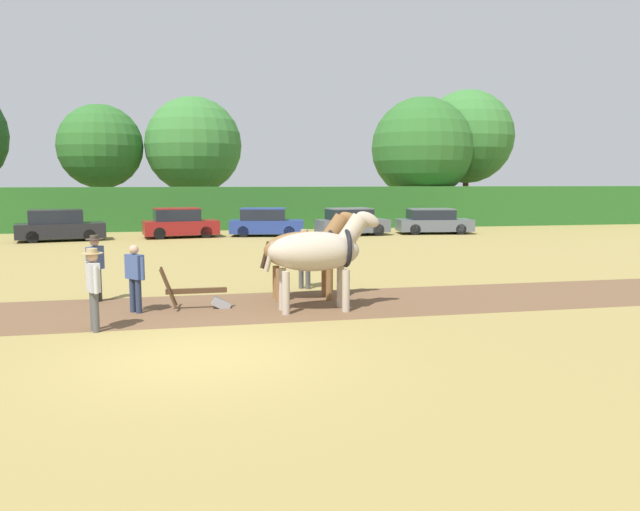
{
  "coord_description": "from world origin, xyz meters",
  "views": [
    {
      "loc": [
        0.03,
        -10.89,
        3.08
      ],
      "look_at": [
        3.17,
        5.11,
        1.1
      ],
      "focal_mm": 35.0,
      "sensor_mm": 36.0,
      "label": 1
    }
  ],
  "objects_px": {
    "tree_right": "(467,137)",
    "parked_car_center": "(351,222)",
    "draft_horse_lead_left": "(318,251)",
    "tree_center_left": "(100,147)",
    "draft_horse_lead_right": "(307,250)",
    "parked_car_center_left": "(266,223)",
    "tree_center_right": "(422,148)",
    "farmer_onlooker_left": "(93,283)",
    "parked_car_far_left": "(59,226)",
    "tree_center": "(193,145)",
    "plow": "(202,296)",
    "farmer_at_plow": "(135,274)",
    "parked_car_left": "(180,223)",
    "parked_car_center_right": "(433,222)",
    "farmer_onlooker_right": "(95,263)",
    "farmer_beside_team": "(304,254)"
  },
  "relations": [
    {
      "from": "tree_right",
      "to": "parked_car_center",
      "type": "relative_size",
      "value": 2.4
    },
    {
      "from": "parked_car_left",
      "to": "plow",
      "type": "bearing_deg",
      "value": -96.24
    },
    {
      "from": "draft_horse_lead_left",
      "to": "parked_car_center",
      "type": "bearing_deg",
      "value": 72.93
    },
    {
      "from": "plow",
      "to": "tree_center",
      "type": "bearing_deg",
      "value": 89.57
    },
    {
      "from": "draft_horse_lead_left",
      "to": "parked_car_far_left",
      "type": "xyz_separation_m",
      "value": [
        -9.68,
        19.29,
        -0.66
      ]
    },
    {
      "from": "tree_center_left",
      "to": "draft_horse_lead_right",
      "type": "height_order",
      "value": "tree_center_left"
    },
    {
      "from": "tree_center_left",
      "to": "parked_car_far_left",
      "type": "distance_m",
      "value": 11.46
    },
    {
      "from": "parked_car_center_right",
      "to": "tree_center",
      "type": "bearing_deg",
      "value": 148.96
    },
    {
      "from": "parked_car_center_left",
      "to": "tree_center_right",
      "type": "bearing_deg",
      "value": 44.42
    },
    {
      "from": "tree_right",
      "to": "farmer_onlooker_left",
      "type": "distance_m",
      "value": 39.86
    },
    {
      "from": "farmer_at_plow",
      "to": "parked_car_center_left",
      "type": "relative_size",
      "value": 0.38
    },
    {
      "from": "farmer_beside_team",
      "to": "draft_horse_lead_right",
      "type": "bearing_deg",
      "value": -151.26
    },
    {
      "from": "tree_right",
      "to": "parked_car_left",
      "type": "xyz_separation_m",
      "value": [
        -21.44,
        -11.23,
        -5.62
      ]
    },
    {
      "from": "tree_center_left",
      "to": "draft_horse_lead_right",
      "type": "xyz_separation_m",
      "value": [
        9.01,
        -28.31,
        -3.99
      ]
    },
    {
      "from": "tree_center",
      "to": "parked_car_center_right",
      "type": "relative_size",
      "value": 1.98
    },
    {
      "from": "tree_center",
      "to": "farmer_onlooker_left",
      "type": "bearing_deg",
      "value": -93.56
    },
    {
      "from": "plow",
      "to": "parked_car_left",
      "type": "relative_size",
      "value": 0.4
    },
    {
      "from": "parked_car_center_left",
      "to": "parked_car_center",
      "type": "bearing_deg",
      "value": 2.66
    },
    {
      "from": "farmer_onlooker_left",
      "to": "parked_car_far_left",
      "type": "xyz_separation_m",
      "value": [
        -4.8,
        20.41,
        -0.25
      ]
    },
    {
      "from": "farmer_at_plow",
      "to": "tree_center_left",
      "type": "bearing_deg",
      "value": 55.72
    },
    {
      "from": "farmer_at_plow",
      "to": "parked_car_left",
      "type": "height_order",
      "value": "same"
    },
    {
      "from": "tree_center",
      "to": "plow",
      "type": "relative_size",
      "value": 5.24
    },
    {
      "from": "farmer_at_plow",
      "to": "farmer_beside_team",
      "type": "xyz_separation_m",
      "value": [
        4.41,
        2.43,
        0.08
      ]
    },
    {
      "from": "draft_horse_lead_left",
      "to": "draft_horse_lead_right",
      "type": "relative_size",
      "value": 1.05
    },
    {
      "from": "draft_horse_lead_left",
      "to": "plow",
      "type": "xyz_separation_m",
      "value": [
        -2.71,
        0.7,
        -1.09
      ]
    },
    {
      "from": "parked_car_far_left",
      "to": "parked_car_center_right",
      "type": "xyz_separation_m",
      "value": [
        20.25,
        0.44,
        -0.06
      ]
    },
    {
      "from": "tree_center_left",
      "to": "parked_car_center_right",
      "type": "relative_size",
      "value": 1.83
    },
    {
      "from": "draft_horse_lead_left",
      "to": "parked_car_center",
      "type": "distance_m",
      "value": 20.32
    },
    {
      "from": "draft_horse_lead_left",
      "to": "farmer_onlooker_left",
      "type": "distance_m",
      "value": 5.02
    },
    {
      "from": "draft_horse_lead_right",
      "to": "farmer_at_plow",
      "type": "distance_m",
      "value": 4.32
    },
    {
      "from": "farmer_at_plow",
      "to": "parked_car_left",
      "type": "relative_size",
      "value": 0.38
    },
    {
      "from": "parked_car_center_right",
      "to": "farmer_onlooker_right",
      "type": "bearing_deg",
      "value": -125.87
    },
    {
      "from": "farmer_onlooker_right",
      "to": "farmer_beside_team",
      "type": "bearing_deg",
      "value": 35.89
    },
    {
      "from": "tree_center_left",
      "to": "parked_car_center",
      "type": "distance_m",
      "value": 18.5
    },
    {
      "from": "tree_center_left",
      "to": "farmer_onlooker_left",
      "type": "height_order",
      "value": "tree_center_left"
    },
    {
      "from": "tree_center",
      "to": "parked_car_center_left",
      "type": "relative_size",
      "value": 2.06
    },
    {
      "from": "draft_horse_lead_right",
      "to": "parked_car_far_left",
      "type": "height_order",
      "value": "draft_horse_lead_right"
    },
    {
      "from": "draft_horse_lead_left",
      "to": "parked_car_center_right",
      "type": "relative_size",
      "value": 0.64
    },
    {
      "from": "parked_car_center_left",
      "to": "parked_car_center",
      "type": "height_order",
      "value": "parked_car_center_left"
    },
    {
      "from": "tree_center_left",
      "to": "farmer_beside_team",
      "type": "relative_size",
      "value": 4.77
    },
    {
      "from": "plow",
      "to": "farmer_onlooker_right",
      "type": "relative_size",
      "value": 0.98
    },
    {
      "from": "tree_right",
      "to": "farmer_onlooker_left",
      "type": "xyz_separation_m",
      "value": [
        -22.58,
        -32.41,
        -5.38
      ]
    },
    {
      "from": "farmer_at_plow",
      "to": "parked_car_far_left",
      "type": "bearing_deg",
      "value": 62.64
    },
    {
      "from": "draft_horse_lead_left",
      "to": "plow",
      "type": "bearing_deg",
      "value": 164.56
    },
    {
      "from": "draft_horse_lead_right",
      "to": "plow",
      "type": "distance_m",
      "value": 2.96
    },
    {
      "from": "plow",
      "to": "draft_horse_lead_left",
      "type": "bearing_deg",
      "value": -15.44
    },
    {
      "from": "parked_car_left",
      "to": "parked_car_center_left",
      "type": "distance_m",
      "value": 4.66
    },
    {
      "from": "parked_car_left",
      "to": "farmer_beside_team",
      "type": "bearing_deg",
      "value": -86.35
    },
    {
      "from": "parked_car_center_left",
      "to": "tree_center",
      "type": "bearing_deg",
      "value": 120.79
    },
    {
      "from": "plow",
      "to": "tree_center_left",
      "type": "bearing_deg",
      "value": 101.37
    }
  ]
}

